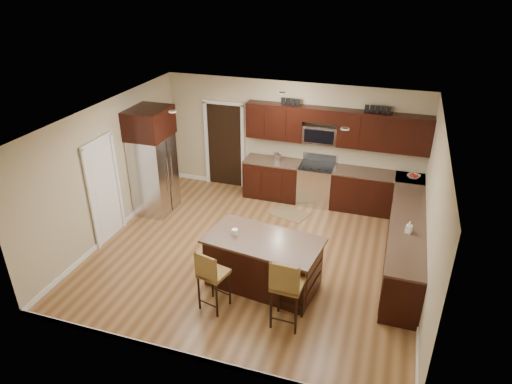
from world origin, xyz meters
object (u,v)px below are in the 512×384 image
(stool_left, at_px, (211,274))
(stool_right, at_px, (286,286))
(range, at_px, (316,184))
(refrigerator, at_px, (153,160))
(island, at_px, (263,264))

(stool_left, bearing_deg, stool_right, 13.56)
(range, distance_m, refrigerator, 3.68)
(refrigerator, bearing_deg, island, -30.94)
(range, xyz_separation_m, island, (-0.25, -3.28, -0.04))
(stool_left, distance_m, stool_right, 1.21)
(stool_left, relative_size, stool_right, 0.90)
(stool_left, height_order, stool_right, stool_right)
(island, relative_size, stool_right, 1.68)
(island, bearing_deg, refrigerator, 156.88)
(island, bearing_deg, stool_right, -46.15)
(stool_left, bearing_deg, range, 92.49)
(range, bearing_deg, stool_left, -101.50)
(range, distance_m, stool_left, 4.21)
(range, height_order, stool_right, stool_right)
(stool_right, bearing_deg, stool_left, -178.35)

